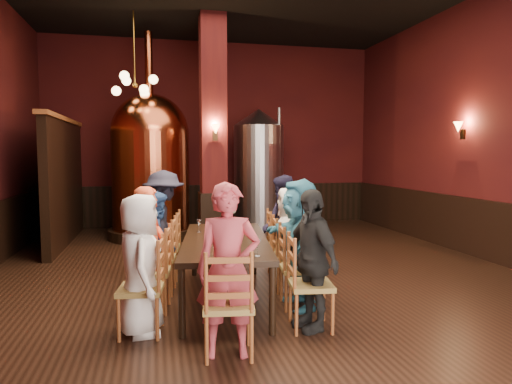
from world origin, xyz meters
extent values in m
plane|color=black|center=(0.00, 0.00, 0.00)|extent=(10.00, 10.00, 0.00)
cube|color=#4E1310|center=(0.00, 5.00, 2.25)|extent=(8.00, 0.02, 4.50)
cube|color=#4E1310|center=(4.00, 0.00, 2.25)|extent=(0.02, 10.00, 4.50)
cube|color=black|center=(3.96, 0.00, 0.50)|extent=(0.08, 9.90, 1.00)
cube|color=black|center=(0.00, 4.96, 0.50)|extent=(7.90, 0.08, 1.00)
cube|color=#4E1310|center=(-0.30, 2.80, 2.25)|extent=(0.58, 0.58, 4.50)
cube|color=black|center=(-3.20, 3.20, 1.20)|extent=(0.22, 3.50, 2.40)
cube|color=black|center=(-0.63, -0.94, 0.72)|extent=(1.31, 2.51, 0.06)
cylinder|color=black|center=(-1.22, -2.02, 0.34)|extent=(0.07, 0.07, 0.69)
cylinder|color=black|center=(-0.35, -2.13, 0.34)|extent=(0.07, 0.07, 0.69)
cylinder|color=black|center=(-0.92, 0.24, 0.34)|extent=(0.07, 0.07, 0.69)
cylinder|color=black|center=(-0.04, 0.13, 0.34)|extent=(0.07, 0.07, 0.69)
imported|color=white|center=(-1.61, -1.82, 0.70)|extent=(0.48, 0.71, 1.39)
imported|color=#D14523|center=(-1.52, -1.16, 0.71)|extent=(0.49, 0.60, 1.42)
imported|color=navy|center=(-1.43, -0.50, 0.65)|extent=(0.45, 0.69, 1.31)
imported|color=black|center=(-1.34, 0.16, 0.77)|extent=(0.71, 1.07, 1.55)
imported|color=black|center=(0.08, -2.05, 0.72)|extent=(0.54, 0.90, 1.43)
imported|color=teal|center=(0.17, -1.39, 0.75)|extent=(0.48, 1.40, 1.50)
imported|color=silver|center=(0.25, -0.73, 0.67)|extent=(0.56, 0.74, 1.35)
imported|color=black|center=(0.34, -0.07, 0.74)|extent=(0.37, 0.73, 1.48)
imported|color=#AF3A45|center=(-0.84, -2.48, 0.77)|extent=(0.61, 0.45, 1.53)
cylinder|color=black|center=(-1.54, 3.49, 0.10)|extent=(1.81, 1.81, 0.20)
cylinder|color=#B74E2A|center=(-1.54, 3.49, 1.21)|extent=(2.06, 2.06, 2.01)
sphere|color=#B74E2A|center=(-1.54, 3.49, 2.21)|extent=(1.61, 1.61, 1.61)
cylinder|color=#B74E2A|center=(-1.54, 3.49, 3.62)|extent=(0.16, 0.16, 1.31)
cylinder|color=#B2B2B7|center=(0.93, 4.08, 1.21)|extent=(1.17, 1.17, 2.42)
cone|color=#B2B2B7|center=(0.93, 4.08, 2.62)|extent=(1.16, 1.16, 0.39)
cylinder|color=#B2B2B7|center=(1.32, 3.69, 1.45)|extent=(0.08, 0.08, 2.71)
cylinder|color=white|center=(-0.47, -0.23, 0.84)|extent=(0.10, 0.10, 0.19)
camera|label=1|loc=(-1.45, -6.35, 1.79)|focal=32.00mm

